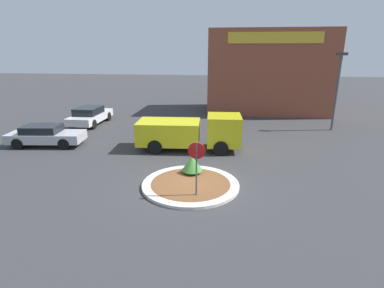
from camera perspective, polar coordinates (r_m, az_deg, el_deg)
ground_plane at (r=13.24m, az=-0.28°, el=-7.96°), size 120.00×120.00×0.00m
traffic_island at (r=13.21m, az=-0.28°, el=-7.71°), size 4.25×4.25×0.13m
stop_sign at (r=11.59m, az=0.86°, el=-3.05°), size 0.67×0.07×2.35m
island_shrub at (r=14.06m, az=0.02°, el=-3.69°), size 0.98×0.98×0.83m
utility_truck at (r=17.65m, az=-0.31°, el=2.38°), size 6.14×2.55×2.08m
storefront_building at (r=29.81m, az=14.32°, el=13.20°), size 10.95×6.07×7.46m
parked_sedan_white at (r=25.18m, az=-18.84°, el=5.18°), size 1.96×4.60×1.41m
parked_sedan_silver at (r=20.53m, az=-26.16°, el=1.53°), size 4.63×2.21×1.29m
light_pole at (r=24.05m, az=25.99°, el=10.07°), size 0.70×0.30×5.53m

